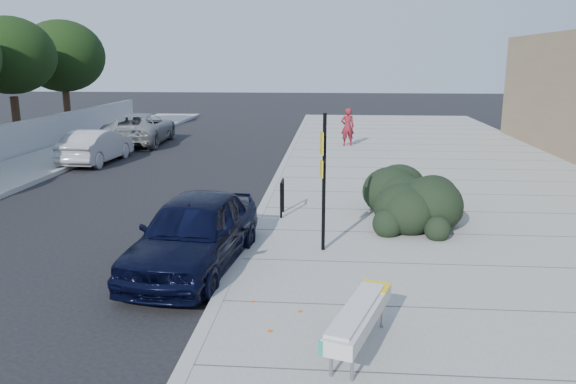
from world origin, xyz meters
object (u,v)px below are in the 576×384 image
bike_rack (282,194)px  wagon_silver (96,146)px  sedan_navy (194,233)px  pedestrian (348,127)px  sign_post (323,175)px  bench (359,316)px  suv_silver (140,128)px

bike_rack → wagon_silver: wagon_silver is taller
sedan_navy → pedestrian: size_ratio=2.54×
sedan_navy → pedestrian: (3.32, 15.61, 0.27)m
sign_post → pedestrian: 14.75m
bike_rack → sign_post: (1.08, -2.63, 1.06)m
bench → wagon_silver: 17.35m
wagon_silver → pedestrian: pedestrian is taller
bike_rack → sedan_navy: (-1.40, -3.53, 0.05)m
bench → pedestrian: bearing=107.3°
wagon_silver → pedestrian: (10.02, 4.47, 0.34)m
sign_post → sedan_navy: bearing=-170.0°
wagon_silver → suv_silver: 5.20m
sign_post → suv_silver: 17.99m
suv_silver → pedestrian: pedestrian is taller
bike_rack → pedestrian: (1.92, 12.08, 0.31)m
bench → bike_rack: bike_rack is taller
bike_rack → suv_silver: bearing=122.2°
bike_rack → wagon_silver: size_ratio=0.22×
bike_rack → sedan_navy: sedan_navy is taller
sedan_navy → wagon_silver: sedan_navy is taller
sign_post → wagon_silver: size_ratio=0.70×
pedestrian → wagon_silver: bearing=13.0°
bike_rack → pedestrian: bearing=80.8°
pedestrian → suv_silver: bearing=-15.2°
sign_post → sedan_navy: size_ratio=0.65×
bench → bike_rack: size_ratio=2.29×
bench → bike_rack: 6.94m
pedestrian → sedan_navy: bearing=67.0°
bike_rack → sign_post: sign_post is taller
wagon_silver → suv_silver: size_ratio=0.75×
bike_rack → wagon_silver: bearing=136.6°
bench → suv_silver: bearing=134.7°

